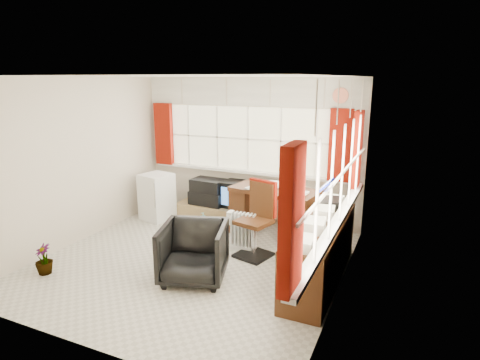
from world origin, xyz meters
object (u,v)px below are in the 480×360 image
object	(u,v)px
crt_tv	(238,194)
credenza	(320,251)
tv_bench	(215,211)
desk_lamp	(299,169)
mini_fridge	(157,197)
task_chair	(259,216)
office_chair	(194,252)
radiator	(243,235)
desk	(275,210)

from	to	relation	value
crt_tv	credenza	bearing A→B (deg)	-40.99
credenza	tv_bench	xyz separation A→B (m)	(-2.28, 1.52, -0.27)
desk_lamp	credenza	bearing A→B (deg)	-63.38
desk_lamp	crt_tv	xyz separation A→B (m)	(-1.15, 0.21, -0.60)
mini_fridge	crt_tv	bearing A→B (deg)	21.57
mini_fridge	task_chair	bearing A→B (deg)	-16.61
desk_lamp	tv_bench	bearing A→B (deg)	175.63
desk_lamp	office_chair	bearing A→B (deg)	-110.28
desk_lamp	crt_tv	world-z (taller)	desk_lamp
office_chair	mini_fridge	xyz separation A→B (m)	(-1.76, 1.70, 0.05)
office_chair	radiator	bearing A→B (deg)	61.22
crt_tv	office_chair	bearing A→B (deg)	-79.81
task_chair	tv_bench	size ratio (longest dim) A/B	0.77
task_chair	office_chair	size ratio (longest dim) A/B	1.34
desk	task_chair	size ratio (longest dim) A/B	1.35
office_chair	credenza	distance (m)	1.58
task_chair	office_chair	bearing A→B (deg)	-113.90
office_chair	radiator	xyz separation A→B (m)	(0.21, 1.07, -0.13)
credenza	crt_tv	bearing A→B (deg)	139.01
office_chair	mini_fridge	distance (m)	2.45
crt_tv	mini_fridge	bearing A→B (deg)	-158.43
tv_bench	crt_tv	bearing A→B (deg)	12.02
tv_bench	mini_fridge	distance (m)	1.07
tv_bench	radiator	bearing A→B (deg)	-46.06
desk	credenza	size ratio (longest dim) A/B	0.73
desk_lamp	mini_fridge	bearing A→B (deg)	-172.61
desk_lamp	credenza	size ratio (longest dim) A/B	0.21
office_chair	tv_bench	size ratio (longest dim) A/B	0.58
office_chair	crt_tv	xyz separation A→B (m)	(-0.40, 2.24, 0.11)
radiator	office_chair	bearing A→B (deg)	-101.36
task_chair	crt_tv	xyz separation A→B (m)	(-0.86, 1.20, -0.09)
desk	tv_bench	bearing A→B (deg)	164.00
desk_lamp	radiator	distance (m)	1.39
tv_bench	office_chair	bearing A→B (deg)	-68.92
radiator	crt_tv	bearing A→B (deg)	117.75
desk	crt_tv	bearing A→B (deg)	151.77
desk_lamp	office_chair	distance (m)	2.28
desk	task_chair	world-z (taller)	task_chair
office_chair	tv_bench	world-z (taller)	office_chair
credenza	desk	bearing A→B (deg)	131.00
desk	radiator	xyz separation A→B (m)	(-0.23, -0.72, -0.21)
tv_bench	mini_fridge	xyz separation A→B (m)	(-0.93, -0.45, 0.29)
desk	radiator	size ratio (longest dim) A/B	2.53
crt_tv	radiator	bearing A→B (deg)	-62.25
desk_lamp	desk	bearing A→B (deg)	-140.94
crt_tv	task_chair	bearing A→B (deg)	-54.21
desk_lamp	task_chair	size ratio (longest dim) A/B	0.38
desk_lamp	radiator	world-z (taller)	desk_lamp
crt_tv	mini_fridge	size ratio (longest dim) A/B	0.68
crt_tv	desk_lamp	bearing A→B (deg)	-10.38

